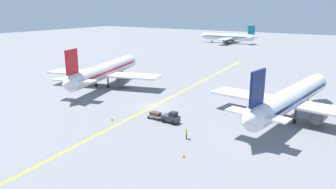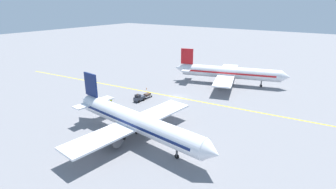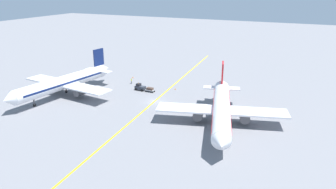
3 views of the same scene
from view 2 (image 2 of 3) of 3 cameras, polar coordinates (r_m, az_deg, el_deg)
ground_plane at (r=71.95m, az=1.79°, el=-0.60°), size 400.00×400.00×0.00m
apron_yellow_centreline at (r=71.95m, az=1.79°, el=-0.59°), size 11.60×119.51×0.01m
airplane_at_gate at (r=84.86m, az=13.04°, el=4.64°), size 28.33×34.89×10.60m
airplane_adjacent_stand at (r=49.26m, az=-7.19°, el=-5.83°), size 28.41×35.54×10.60m
baggage_tug_dark at (r=69.16m, az=-6.33°, el=-0.75°), size 3.06×1.86×2.11m
baggage_cart_trailing at (r=71.51m, az=-4.54°, el=-0.13°), size 2.66×1.51×1.24m
ground_crew_worker at (r=68.38m, az=-12.33°, el=-1.33°), size 0.35×0.54×1.68m
traffic_cone_near_nose at (r=70.86m, az=-17.08°, el=-1.56°), size 0.32×0.32×0.55m
traffic_cone_mid_apron at (r=78.70m, az=-4.72°, el=1.33°), size 0.32×0.32×0.55m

